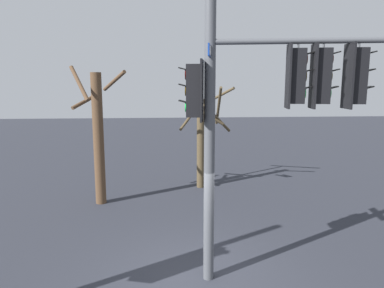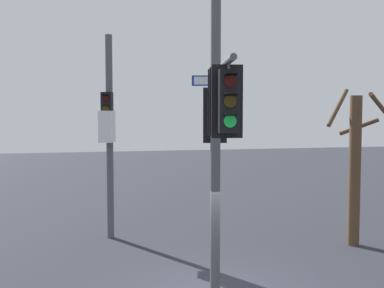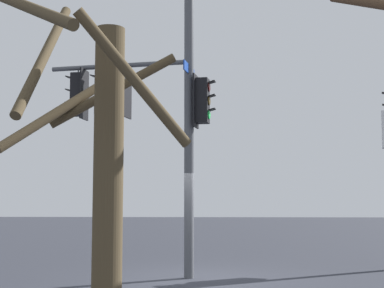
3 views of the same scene
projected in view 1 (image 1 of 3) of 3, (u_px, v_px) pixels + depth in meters
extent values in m
plane|color=#2A2C34|center=(198.00, 278.00, 8.17)|extent=(80.00, 80.00, 0.00)
cylinder|color=#4C4F54|center=(210.00, 64.00, 7.36)|extent=(0.24, 0.24, 9.64)
cylinder|color=#4C4F54|center=(302.00, 41.00, 7.10)|extent=(3.63, 0.79, 0.12)
cube|color=black|center=(297.00, 76.00, 7.22)|extent=(0.36, 0.41, 1.10)
cube|color=black|center=(288.00, 76.00, 7.24)|extent=(0.15, 0.56, 1.30)
cylinder|color=#2F0403|center=(306.00, 59.00, 7.15)|extent=(0.07, 0.22, 0.22)
cube|color=black|center=(310.00, 53.00, 7.12)|extent=(0.20, 0.24, 0.06)
cylinder|color=#352504|center=(305.00, 76.00, 7.20)|extent=(0.07, 0.22, 0.22)
cube|color=black|center=(309.00, 70.00, 7.17)|extent=(0.20, 0.24, 0.06)
cylinder|color=#19D147|center=(304.00, 93.00, 7.26)|extent=(0.07, 0.22, 0.22)
cube|color=black|center=(308.00, 87.00, 7.23)|extent=(0.20, 0.24, 0.06)
cylinder|color=#4C4F54|center=(298.00, 45.00, 7.12)|extent=(0.04, 0.04, 0.15)
cube|color=black|center=(322.00, 76.00, 7.17)|extent=(0.36, 0.41, 1.10)
cube|color=black|center=(313.00, 76.00, 7.19)|extent=(0.14, 0.56, 1.30)
cylinder|color=#2F0403|center=(331.00, 59.00, 7.09)|extent=(0.07, 0.22, 0.22)
cube|color=black|center=(336.00, 53.00, 7.07)|extent=(0.20, 0.24, 0.06)
cylinder|color=#352504|center=(330.00, 76.00, 7.15)|extent=(0.07, 0.22, 0.22)
cube|color=black|center=(335.00, 70.00, 7.12)|extent=(0.20, 0.24, 0.06)
cylinder|color=#19D147|center=(329.00, 93.00, 7.21)|extent=(0.07, 0.22, 0.22)
cube|color=black|center=(333.00, 87.00, 7.18)|extent=(0.20, 0.24, 0.06)
cylinder|color=#4C4F54|center=(324.00, 44.00, 7.06)|extent=(0.04, 0.04, 0.15)
cube|color=black|center=(357.00, 76.00, 7.10)|extent=(0.34, 0.40, 1.10)
cube|color=black|center=(348.00, 76.00, 7.10)|extent=(0.11, 0.56, 1.30)
cylinder|color=#2F0403|center=(367.00, 59.00, 7.03)|extent=(0.06, 0.22, 0.22)
cube|color=black|center=(371.00, 53.00, 7.01)|extent=(0.19, 0.23, 0.06)
cylinder|color=#352504|center=(365.00, 76.00, 7.09)|extent=(0.06, 0.22, 0.22)
cube|color=black|center=(370.00, 70.00, 7.06)|extent=(0.19, 0.23, 0.06)
cylinder|color=#19D147|center=(364.00, 93.00, 7.14)|extent=(0.06, 0.22, 0.22)
cube|color=black|center=(368.00, 87.00, 7.12)|extent=(0.19, 0.23, 0.06)
cylinder|color=#4C4F54|center=(359.00, 44.00, 6.99)|extent=(0.04, 0.04, 0.15)
cube|color=black|center=(194.00, 91.00, 7.49)|extent=(0.36, 0.41, 1.10)
cube|color=black|center=(202.00, 91.00, 7.47)|extent=(0.14, 0.56, 1.30)
cylinder|color=#2F0403|center=(186.00, 75.00, 7.45)|extent=(0.07, 0.22, 0.22)
cube|color=black|center=(183.00, 69.00, 7.44)|extent=(0.20, 0.23, 0.06)
cylinder|color=#352504|center=(186.00, 91.00, 7.51)|extent=(0.07, 0.22, 0.22)
cube|color=black|center=(183.00, 85.00, 7.49)|extent=(0.20, 0.23, 0.06)
cylinder|color=#19D147|center=(186.00, 107.00, 7.56)|extent=(0.07, 0.22, 0.22)
cube|color=black|center=(183.00, 101.00, 7.55)|extent=(0.20, 0.23, 0.06)
cube|color=navy|center=(210.00, 52.00, 7.32)|extent=(0.23, 1.09, 0.24)
cube|color=white|center=(211.00, 52.00, 7.32)|extent=(0.19, 0.98, 0.18)
cylinder|color=#513A27|center=(99.00, 140.00, 12.94)|extent=(0.39, 0.39, 4.82)
cylinder|color=#513A27|center=(86.00, 101.00, 13.05)|extent=(0.91, 1.05, 0.61)
cylinder|color=#513A27|center=(79.00, 83.00, 12.21)|extent=(0.89, 1.16, 1.25)
cylinder|color=#513A27|center=(114.00, 81.00, 13.07)|extent=(1.04, 1.28, 0.76)
cylinder|color=#4A3D28|center=(201.00, 144.00, 15.10)|extent=(0.33, 0.33, 3.80)
cylinder|color=#4A3D28|center=(191.00, 115.00, 15.37)|extent=(1.15, 0.85, 1.30)
cylinder|color=#4A3D28|center=(205.00, 114.00, 14.14)|extent=(1.57, 0.31, 0.97)
cylinder|color=#4A3D28|center=(219.00, 106.00, 14.86)|extent=(0.18, 1.59, 1.66)
cylinder|color=#4A3D28|center=(216.00, 98.00, 15.49)|extent=(1.45, 1.55, 0.97)
cylinder|color=#4A3D28|center=(217.00, 118.00, 14.36)|extent=(1.34, 1.36, 1.27)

